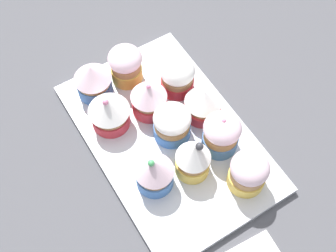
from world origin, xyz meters
TOP-DOWN VIEW (x-y plane):
  - ground_plane at (0.00, 0.00)cm, footprint 180.00×180.00cm
  - baking_tray at (0.00, 0.00)cm, footprint 36.59×23.61cm
  - cupcake_0 at (-13.00, -5.78)cm, footprint 5.77×5.77cm
  - cupcake_1 at (-5.76, -5.99)cm, footprint 5.84×5.84cm
  - cupcake_2 at (0.61, -7.02)cm, footprint 6.07×6.07cm
  - cupcake_3 at (7.08, -6.21)cm, footprint 5.75×5.75cm
  - cupcake_4 at (-7.03, -0.34)cm, footprint 5.32×5.32cm
  - cupcake_5 at (-0.01, -0.75)cm, footprint 5.96×5.96cm
  - cupcake_6 at (5.83, 0.25)cm, footprint 5.93×5.93cm
  - cupcake_7 at (13.46, -0.18)cm, footprint 5.73×5.73cm
  - cupcake_8 at (-5.86, 5.95)cm, footprint 5.85×5.85cm
  - cupcake_9 at (6.94, 6.62)cm, footprint 6.70×6.70cm
  - cupcake_10 at (13.73, 6.01)cm, footprint 6.29×6.29cm

SIDE VIEW (x-z plane):
  - ground_plane at x=0.00cm, z-range -3.00..0.00cm
  - baking_tray at x=0.00cm, z-range 0.00..1.20cm
  - cupcake_5 at x=-0.01cm, z-range 1.22..7.53cm
  - cupcake_2 at x=0.61cm, z-range 1.23..7.60cm
  - cupcake_3 at x=7.08cm, z-range 1.22..8.04cm
  - cupcake_6 at x=5.83cm, z-range 1.15..8.20cm
  - cupcake_0 at x=-13.00cm, z-range 1.24..8.12cm
  - cupcake_10 at x=13.73cm, z-range 1.31..8.12cm
  - cupcake_9 at x=6.94cm, z-range 1.20..8.42cm
  - cupcake_8 at x=-5.86cm, z-range 1.12..8.63cm
  - cupcake_4 at x=-7.03cm, z-range 1.05..8.76cm
  - cupcake_1 at x=-5.76cm, z-range 1.16..8.67cm
  - cupcake_7 at x=13.46cm, z-range 1.34..8.50cm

